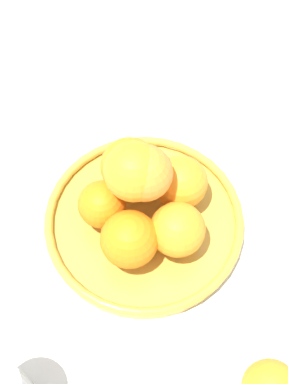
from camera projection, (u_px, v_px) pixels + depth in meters
name	position (u px, v px, depth m)	size (l,w,h in m)	color
ground_plane	(144.00, 226.00, 0.78)	(4.00, 4.00, 0.00)	silver
fruit_bowl	(144.00, 221.00, 0.77)	(0.28, 0.28, 0.03)	gold
orange_pile	(144.00, 194.00, 0.71)	(0.18, 0.19, 0.14)	orange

